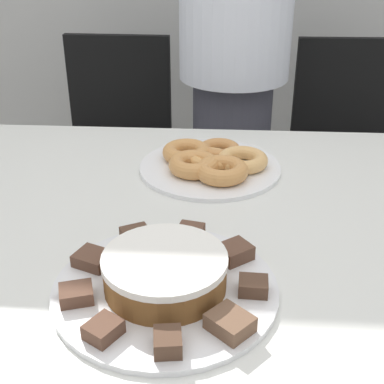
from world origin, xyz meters
name	(u,v)px	position (x,y,z in m)	size (l,w,h in m)	color
table	(196,247)	(0.00, 0.00, 0.68)	(1.91, 0.96, 0.76)	silver
person_standing	(234,58)	(0.08, 0.80, 0.88)	(0.35, 0.35, 1.68)	#383842
office_chair_left	(116,167)	(-0.36, 0.92, 0.43)	(0.45, 0.45, 0.90)	black
office_chair_right	(346,173)	(0.51, 0.92, 0.43)	(0.45, 0.45, 0.90)	black
plate_cake	(165,289)	(-0.04, -0.24, 0.77)	(0.36, 0.36, 0.01)	white
plate_donuts	(210,168)	(0.02, 0.22, 0.77)	(0.33, 0.33, 0.01)	white
frosted_cake	(165,271)	(-0.04, -0.24, 0.80)	(0.20, 0.20, 0.06)	brown
lamington_0	(234,252)	(0.08, -0.16, 0.78)	(0.07, 0.07, 0.03)	brown
lamington_1	(190,234)	(-0.01, -0.11, 0.78)	(0.06, 0.06, 0.03)	brown
lamington_2	(137,237)	(-0.10, -0.12, 0.78)	(0.07, 0.07, 0.02)	#513828
lamington_3	(93,259)	(-0.16, -0.19, 0.78)	(0.07, 0.07, 0.02)	brown
lamington_4	(76,294)	(-0.17, -0.29, 0.78)	(0.06, 0.06, 0.02)	brown
lamington_5	(103,329)	(-0.11, -0.36, 0.78)	(0.06, 0.06, 0.02)	brown
lamington_6	(168,342)	(-0.02, -0.38, 0.78)	(0.04, 0.05, 0.03)	#513828
lamington_7	(230,323)	(0.07, -0.34, 0.78)	(0.08, 0.08, 0.03)	brown
lamington_8	(253,286)	(0.10, -0.25, 0.78)	(0.05, 0.04, 0.02)	#513828
donut_0	(210,160)	(0.02, 0.22, 0.79)	(0.10, 0.10, 0.03)	tan
donut_1	(242,160)	(0.10, 0.22, 0.79)	(0.12, 0.12, 0.03)	#E5AD66
donut_2	(219,150)	(0.04, 0.28, 0.79)	(0.10, 0.10, 0.03)	#C68447
donut_3	(187,152)	(-0.04, 0.25, 0.79)	(0.12, 0.12, 0.04)	#D18E4C
donut_4	(194,165)	(-0.01, 0.18, 0.79)	(0.12, 0.12, 0.04)	#D18E4C
donut_5	(222,170)	(0.05, 0.15, 0.79)	(0.12, 0.12, 0.04)	#D18E4C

